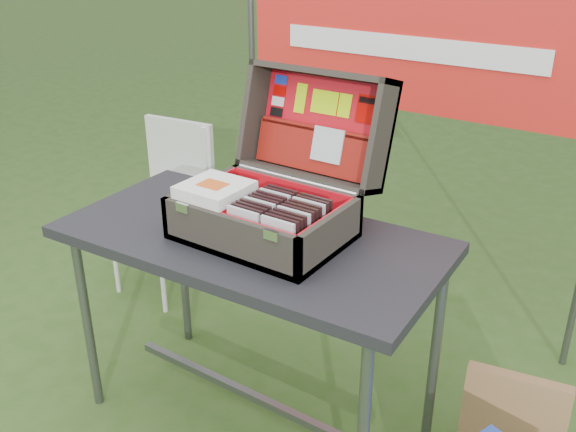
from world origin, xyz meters
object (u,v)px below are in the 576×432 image
Objects in this scene: table at (253,334)px; cardboard_box at (512,422)px; suitcase at (273,162)px; chair at (158,212)px.

table is 3.56× the size of cardboard_box.
table is 0.67m from suitcase.
table is at bearing -168.25° from cardboard_box.
chair reaches higher than cardboard_box.
chair is at bearing 164.29° from cardboard_box.
chair is 1.92m from cardboard_box.
suitcase is 1.48× the size of cardboard_box.
table is 1.49× the size of chair.
cardboard_box is (1.89, -0.20, -0.26)m from chair.
table reaches higher than cardboard_box.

